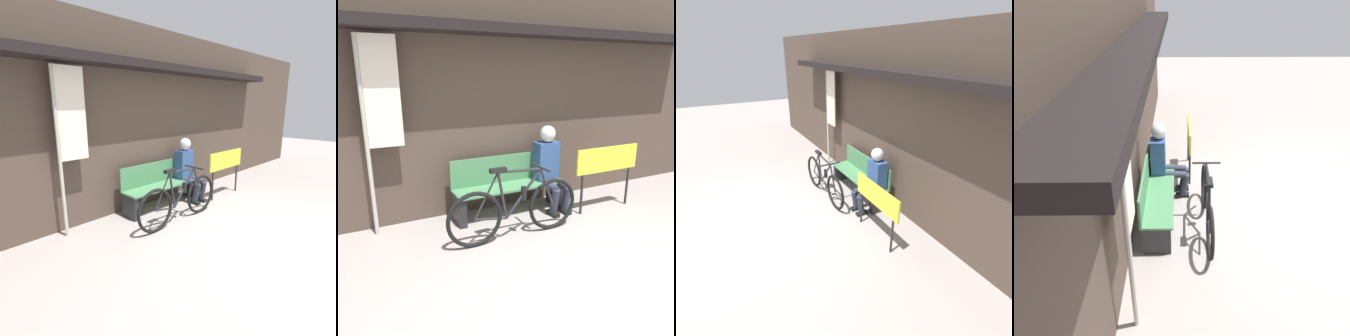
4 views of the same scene
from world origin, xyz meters
The scene contains 7 objects.
ground_plane centered at (0.00, 0.00, 0.00)m, with size 24.00×24.00×0.00m, color gray.
storefront_wall centered at (0.00, 2.45, 1.66)m, with size 12.00×0.56×3.20m.
park_bench_near centered at (-0.15, 2.11, 0.39)m, with size 1.64×0.42×0.83m.
bicycle centered at (-0.42, 1.38, 0.38)m, with size 1.75×0.40×0.93m.
person_seated centered at (0.46, 2.01, 0.70)m, with size 0.34×0.60×1.24m.
banner_pole centered at (-1.82, 2.21, 1.54)m, with size 0.45×0.05×2.38m.
signboard centered at (1.18, 1.58, 0.72)m, with size 1.09×0.04×0.95m.
Camera 4 is at (-4.11, 1.77, 3.06)m, focal length 35.00 mm.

